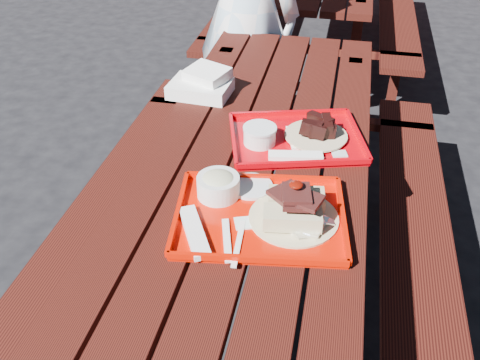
{
  "coord_description": "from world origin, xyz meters",
  "views": [
    {
      "loc": [
        0.26,
        -1.37,
        1.72
      ],
      "look_at": [
        0.0,
        -0.15,
        0.82
      ],
      "focal_mm": 40.0,
      "sensor_mm": 36.0,
      "label": 1
    }
  ],
  "objects_px": {
    "near_tray": "(260,206)",
    "person": "(245,6)",
    "picnic_table_near": "(249,217)",
    "far_tray": "(294,137)"
  },
  "relations": [
    {
      "from": "far_tray",
      "to": "person",
      "type": "distance_m",
      "value": 1.2
    },
    {
      "from": "picnic_table_near",
      "to": "far_tray",
      "type": "bearing_deg",
      "value": 59.69
    },
    {
      "from": "near_tray",
      "to": "person",
      "type": "bearing_deg",
      "value": 103.06
    },
    {
      "from": "near_tray",
      "to": "person",
      "type": "height_order",
      "value": "person"
    },
    {
      "from": "near_tray",
      "to": "far_tray",
      "type": "distance_m",
      "value": 0.41
    },
    {
      "from": "person",
      "to": "picnic_table_near",
      "type": "bearing_deg",
      "value": 124.49
    },
    {
      "from": "near_tray",
      "to": "picnic_table_near",
      "type": "bearing_deg",
      "value": 108.52
    },
    {
      "from": "near_tray",
      "to": "far_tray",
      "type": "relative_size",
      "value": 1.0
    },
    {
      "from": "picnic_table_near",
      "to": "far_tray",
      "type": "xyz_separation_m",
      "value": [
        0.12,
        0.2,
        0.21
      ]
    },
    {
      "from": "near_tray",
      "to": "person",
      "type": "relative_size",
      "value": 0.31
    }
  ]
}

